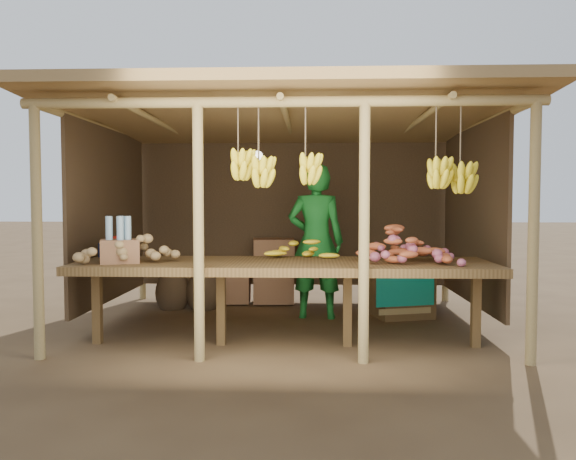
{
  "coord_description": "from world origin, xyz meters",
  "views": [
    {
      "loc": [
        0.25,
        -6.22,
        1.38
      ],
      "look_at": [
        0.0,
        0.0,
        1.05
      ],
      "focal_mm": 35.0,
      "sensor_mm": 36.0,
      "label": 1
    }
  ],
  "objects": [
    {
      "name": "ground",
      "position": [
        0.0,
        0.0,
        0.0
      ],
      "size": [
        60.0,
        60.0,
        0.0
      ],
      "primitive_type": "plane",
      "color": "brown",
      "rests_on": "ground"
    },
    {
      "name": "stall_structure",
      "position": [
        0.08,
        -0.05,
        1.91
      ],
      "size": [
        4.7,
        3.5,
        2.43
      ],
      "color": "tan",
      "rests_on": "ground"
    },
    {
      "name": "counter",
      "position": [
        0.0,
        -0.95,
        0.74
      ],
      "size": [
        3.9,
        1.05,
        0.8
      ],
      "color": "brown",
      "rests_on": "ground"
    },
    {
      "name": "potato_heap",
      "position": [
        -1.42,
        -1.12,
        0.98
      ],
      "size": [
        0.91,
        0.57,
        0.36
      ],
      "primitive_type": null,
      "rotation": [
        0.0,
        0.0,
        -0.05
      ],
      "color": "#A08152",
      "rests_on": "counter"
    },
    {
      "name": "sweet_potato_heap",
      "position": [
        1.08,
        -0.93,
        0.98
      ],
      "size": [
        0.95,
        0.68,
        0.35
      ],
      "primitive_type": null,
      "rotation": [
        0.0,
        0.0,
        -0.2
      ],
      "color": "#BC5630",
      "rests_on": "counter"
    },
    {
      "name": "onion_heap",
      "position": [
        1.14,
        -1.04,
        0.98
      ],
      "size": [
        1.0,
        0.76,
        0.36
      ],
      "primitive_type": null,
      "rotation": [
        0.0,
        0.0,
        0.28
      ],
      "color": "#B1566F",
      "rests_on": "counter"
    },
    {
      "name": "banana_pile",
      "position": [
        0.16,
        -0.52,
        0.97
      ],
      "size": [
        0.61,
        0.37,
        0.35
      ],
      "primitive_type": null,
      "rotation": [
        0.0,
        0.0,
        0.01
      ],
      "color": "yellow",
      "rests_on": "counter"
    },
    {
      "name": "tomato_basin",
      "position": [
        -1.73,
        -0.52,
        0.89
      ],
      "size": [
        0.4,
        0.4,
        0.21
      ],
      "rotation": [
        0.0,
        0.0,
        0.31
      ],
      "color": "navy",
      "rests_on": "counter"
    },
    {
      "name": "bottle_box",
      "position": [
        -1.51,
        -1.12,
        0.97
      ],
      "size": [
        0.41,
        0.36,
        0.44
      ],
      "color": "#8C5D3F",
      "rests_on": "counter"
    },
    {
      "name": "vendor",
      "position": [
        0.31,
        0.33,
        0.9
      ],
      "size": [
        0.68,
        0.47,
        1.8
      ],
      "primitive_type": "imported",
      "rotation": [
        0.0,
        0.0,
        3.08
      ],
      "color": "#186F25",
      "rests_on": "ground"
    },
    {
      "name": "tarp_crate",
      "position": [
        1.33,
        0.44,
        0.35
      ],
      "size": [
        0.84,
        0.78,
        0.84
      ],
      "color": "brown",
      "rests_on": "ground"
    },
    {
      "name": "carton_stack",
      "position": [
        -0.44,
        1.2,
        0.37
      ],
      "size": [
        1.15,
        0.47,
        0.85
      ],
      "color": "#8C5D3F",
      "rests_on": "ground"
    },
    {
      "name": "burlap_sacks",
      "position": [
        -1.31,
        0.8,
        0.25
      ],
      "size": [
        0.83,
        0.43,
        0.59
      ],
      "color": "#4D3924",
      "rests_on": "ground"
    }
  ]
}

